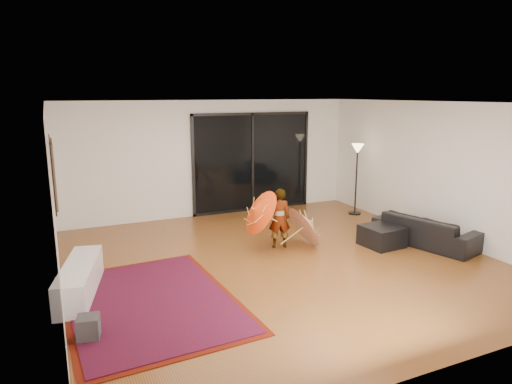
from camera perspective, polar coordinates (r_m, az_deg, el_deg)
floor at (r=8.00m, az=3.12°, el=-8.64°), size 7.00×7.00×0.00m
ceiling at (r=7.48m, az=3.37°, el=11.07°), size 7.00×7.00×0.00m
wall_back at (r=10.80m, az=-5.42°, el=4.21°), size 7.00×0.00×7.00m
wall_front at (r=4.91m, az=22.67°, el=-6.55°), size 7.00×0.00×7.00m
wall_left at (r=6.78m, az=-23.97°, el=-1.61°), size 0.00×7.00×7.00m
wall_right at (r=9.73m, az=21.84°, el=2.50°), size 0.00×7.00×7.00m
sliding_door at (r=11.16m, az=-0.48°, el=3.74°), size 3.06×0.07×2.40m
painting at (r=7.71m, az=-24.02°, el=2.22°), size 0.04×1.28×1.08m
media_console at (r=7.13m, az=-21.15°, el=-10.17°), size 0.80×1.72×0.46m
speaker at (r=5.94m, az=-20.22°, el=-15.65°), size 0.30×0.30×0.29m
persian_rug at (r=6.68m, az=-13.12°, el=-13.25°), size 2.39×3.24×0.02m
sofa at (r=9.35m, az=20.42°, el=-4.47°), size 1.26×2.08×0.57m
ottoman at (r=9.03m, az=15.45°, el=-5.33°), size 0.73×0.73×0.39m
floor_lamp at (r=11.02m, az=12.54°, el=4.05°), size 0.29×0.29×1.69m
child at (r=8.53m, az=2.92°, el=-3.29°), size 0.47×0.37×1.13m
parasol_orange at (r=8.21m, az=-0.32°, el=-2.68°), size 0.60×0.87×0.89m
parasol_white at (r=8.71m, az=6.89°, el=-3.47°), size 0.60×0.87×0.94m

